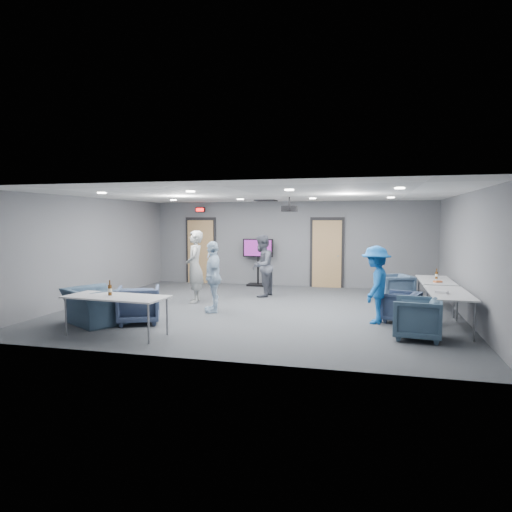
% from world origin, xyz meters
% --- Properties ---
extents(floor, '(9.00, 9.00, 0.00)m').
position_xyz_m(floor, '(0.00, 0.00, 0.00)').
color(floor, '#36393D').
rests_on(floor, ground).
extents(ceiling, '(9.00, 9.00, 0.00)m').
position_xyz_m(ceiling, '(0.00, 0.00, 2.70)').
color(ceiling, silver).
rests_on(ceiling, wall_back).
extents(wall_back, '(9.00, 0.02, 2.70)m').
position_xyz_m(wall_back, '(0.00, 4.00, 1.35)').
color(wall_back, slate).
rests_on(wall_back, floor).
extents(wall_front, '(9.00, 0.02, 2.70)m').
position_xyz_m(wall_front, '(0.00, -4.00, 1.35)').
color(wall_front, slate).
rests_on(wall_front, floor).
extents(wall_left, '(0.02, 8.00, 2.70)m').
position_xyz_m(wall_left, '(-4.50, 0.00, 1.35)').
color(wall_left, slate).
rests_on(wall_left, floor).
extents(wall_right, '(0.02, 8.00, 2.70)m').
position_xyz_m(wall_right, '(4.50, 0.00, 1.35)').
color(wall_right, slate).
rests_on(wall_right, floor).
extents(door_left, '(1.06, 0.17, 2.24)m').
position_xyz_m(door_left, '(-3.00, 3.95, 1.07)').
color(door_left, black).
rests_on(door_left, wall_back).
extents(door_right, '(1.06, 0.17, 2.24)m').
position_xyz_m(door_right, '(1.20, 3.95, 1.07)').
color(door_right, black).
rests_on(door_right, wall_back).
extents(exit_sign, '(0.32, 0.08, 0.16)m').
position_xyz_m(exit_sign, '(-3.00, 3.93, 2.45)').
color(exit_sign, black).
rests_on(exit_sign, wall_back).
extents(hvac_diffuser, '(0.60, 0.60, 0.03)m').
position_xyz_m(hvac_diffuser, '(-0.50, 2.80, 2.69)').
color(hvac_diffuser, black).
rests_on(hvac_diffuser, ceiling).
extents(downlights, '(6.18, 3.78, 0.02)m').
position_xyz_m(downlights, '(0.00, 0.00, 2.68)').
color(downlights, white).
rests_on(downlights, ceiling).
extents(person_a, '(0.62, 0.77, 1.85)m').
position_xyz_m(person_a, '(-1.84, 0.48, 0.92)').
color(person_a, gray).
rests_on(person_a, floor).
extents(person_b, '(0.76, 0.91, 1.71)m').
position_xyz_m(person_b, '(-0.38, 1.77, 0.86)').
color(person_b, '#4C505C').
rests_on(person_b, floor).
extents(person_c, '(0.75, 1.04, 1.63)m').
position_xyz_m(person_c, '(-0.99, -0.53, 0.82)').
color(person_c, silver).
rests_on(person_c, floor).
extents(person_d, '(0.78, 1.12, 1.60)m').
position_xyz_m(person_d, '(2.64, -0.81, 0.80)').
color(person_d, blue).
rests_on(person_d, floor).
extents(chair_right_a, '(1.05, 1.04, 0.74)m').
position_xyz_m(chair_right_a, '(3.11, 1.55, 0.37)').
color(chair_right_a, '#3C4F67').
rests_on(chair_right_a, floor).
extents(chair_right_b, '(0.88, 0.87, 0.64)m').
position_xyz_m(chair_right_b, '(3.16, -0.60, 0.32)').
color(chair_right_b, '#35415B').
rests_on(chair_right_b, floor).
extents(chair_right_c, '(0.91, 0.89, 0.74)m').
position_xyz_m(chair_right_c, '(3.35, -1.93, 0.37)').
color(chair_right_c, '#3B5166').
rests_on(chair_right_c, floor).
extents(chair_front_a, '(1.10, 1.11, 0.77)m').
position_xyz_m(chair_front_a, '(-2.09, -2.00, 0.38)').
color(chair_front_a, '#3E4C6B').
rests_on(chair_front_a, floor).
extents(chair_front_b, '(1.49, 1.44, 0.74)m').
position_xyz_m(chair_front_b, '(-2.90, -2.31, 0.37)').
color(chair_front_b, '#394E63').
rests_on(chair_front_b, floor).
extents(table_right_a, '(0.72, 1.74, 0.73)m').
position_xyz_m(table_right_a, '(4.00, 0.84, 0.68)').
color(table_right_a, '#AEB0B3').
rests_on(table_right_a, floor).
extents(table_right_b, '(0.75, 1.80, 0.73)m').
position_xyz_m(table_right_b, '(4.00, -1.06, 0.69)').
color(table_right_b, '#AEB0B3').
rests_on(table_right_b, floor).
extents(table_front_left, '(1.96, 0.94, 0.73)m').
position_xyz_m(table_front_left, '(-1.99, -3.00, 0.69)').
color(table_front_left, '#AEB0B3').
rests_on(table_front_left, floor).
extents(bottle_front, '(0.07, 0.07, 0.28)m').
position_xyz_m(bottle_front, '(-2.14, -2.96, 0.83)').
color(bottle_front, '#502D0D').
rests_on(bottle_front, table_front_left).
extents(bottle_right, '(0.06, 0.06, 0.25)m').
position_xyz_m(bottle_right, '(4.04, 1.02, 0.82)').
color(bottle_right, '#502D0D').
rests_on(bottle_right, table_right_a).
extents(snack_box, '(0.20, 0.17, 0.04)m').
position_xyz_m(snack_box, '(3.99, 0.37, 0.75)').
color(snack_box, '#C45F31').
rests_on(snack_box, table_right_a).
extents(wrapper, '(0.26, 0.21, 0.05)m').
position_xyz_m(wrapper, '(3.84, -1.22, 0.76)').
color(wrapper, silver).
rests_on(wrapper, table_right_b).
extents(tv_stand, '(0.99, 0.47, 1.51)m').
position_xyz_m(tv_stand, '(-0.98, 3.75, 0.86)').
color(tv_stand, black).
rests_on(tv_stand, floor).
extents(projector, '(0.37, 0.36, 0.36)m').
position_xyz_m(projector, '(0.52, 0.97, 2.40)').
color(projector, black).
rests_on(projector, ceiling).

